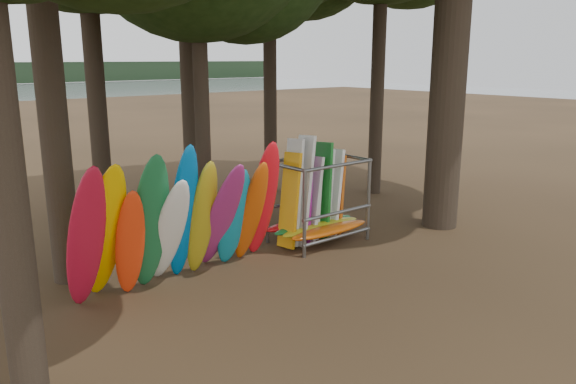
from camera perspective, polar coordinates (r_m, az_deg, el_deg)
ground at (r=14.04m, az=4.22°, el=-6.61°), size 120.00×120.00×0.00m
kayak_row at (r=12.24m, az=-10.48°, el=-2.99°), size 5.24×1.99×3.23m
storage_rack at (r=14.95m, az=3.01°, el=-1.15°), size 2.75×1.55×2.90m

